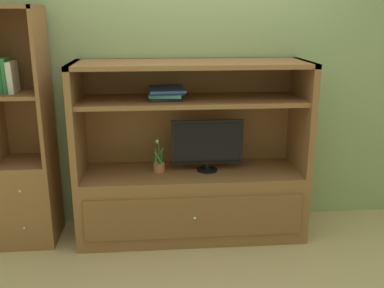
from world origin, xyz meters
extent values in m
plane|color=tan|center=(0.00, 0.00, 0.00)|extent=(8.00, 8.00, 0.00)
cube|color=#8C9E6B|center=(0.00, 0.75, 1.40)|extent=(6.00, 0.10, 2.80)
cube|color=brown|center=(0.00, 0.40, 0.28)|extent=(1.88, 0.59, 0.57)
cube|color=brown|center=(0.00, 0.10, 0.28)|extent=(1.73, 0.02, 0.34)
sphere|color=silver|center=(0.00, 0.08, 0.28)|extent=(0.02, 0.02, 0.02)
cube|color=brown|center=(-0.92, 0.40, 1.02)|extent=(0.05, 0.59, 0.91)
cube|color=brown|center=(0.92, 0.40, 1.02)|extent=(0.05, 0.59, 0.91)
cube|color=brown|center=(0.00, 0.68, 1.02)|extent=(1.88, 0.02, 0.91)
cube|color=brown|center=(0.00, 0.40, 1.46)|extent=(1.88, 0.59, 0.04)
cube|color=brown|center=(0.00, 0.40, 1.16)|extent=(1.78, 0.53, 0.04)
cylinder|color=black|center=(0.13, 0.40, 0.57)|extent=(0.17, 0.17, 0.01)
cylinder|color=black|center=(0.13, 0.40, 0.60)|extent=(0.03, 0.03, 0.05)
cube|color=black|center=(0.13, 0.40, 0.82)|extent=(0.59, 0.02, 0.37)
cube|color=black|center=(0.13, 0.38, 0.82)|extent=(0.55, 0.00, 0.34)
cylinder|color=#B26642|center=(-0.27, 0.40, 0.61)|extent=(0.10, 0.10, 0.08)
cylinder|color=#3D6B33|center=(-0.27, 0.40, 0.75)|extent=(0.01, 0.01, 0.21)
cube|color=#2D7A38|center=(-0.25, 0.40, 0.70)|extent=(0.02, 0.08, 0.12)
cube|color=#2D7A38|center=(-0.28, 0.43, 0.70)|extent=(0.09, 0.02, 0.13)
cube|color=#2D7A38|center=(-0.30, 0.40, 0.70)|extent=(0.02, 0.12, 0.11)
cube|color=#2D7A38|center=(-0.27, 0.38, 0.70)|extent=(0.07, 0.01, 0.11)
sphere|color=silver|center=(-0.28, 0.42, 0.82)|extent=(0.02, 0.02, 0.02)
sphere|color=silver|center=(-0.28, 0.40, 0.83)|extent=(0.03, 0.03, 0.03)
cube|color=black|center=(-0.21, 0.39, 1.20)|extent=(0.26, 0.28, 0.03)
cube|color=teal|center=(-0.20, 0.41, 1.22)|extent=(0.28, 0.35, 0.03)
cube|color=black|center=(-0.20, 0.39, 1.24)|extent=(0.28, 0.31, 0.01)
cube|color=#2D519E|center=(-0.20, 0.41, 1.26)|extent=(0.29, 0.35, 0.02)
cube|color=brown|center=(-1.35, 0.40, 0.35)|extent=(0.43, 0.44, 0.69)
sphere|color=silver|center=(-1.35, 0.17, 0.52)|extent=(0.02, 0.02, 0.02)
sphere|color=silver|center=(-1.35, 0.17, 0.21)|extent=(0.02, 0.02, 0.02)
cube|color=brown|center=(-1.15, 0.40, 1.30)|extent=(0.03, 0.44, 1.20)
cube|color=brown|center=(-1.35, 0.61, 1.30)|extent=(0.43, 0.02, 1.20)
cube|color=brown|center=(-1.35, 0.40, 1.24)|extent=(0.37, 0.40, 0.03)
cube|color=brown|center=(-1.35, 0.40, 1.88)|extent=(0.43, 0.44, 0.03)
cube|color=#338C4C|center=(-1.45, 0.40, 1.38)|extent=(0.02, 0.12, 0.26)
cube|color=#338C4C|center=(-1.42, 0.40, 1.38)|extent=(0.03, 0.14, 0.26)
cube|color=silver|center=(-1.37, 0.40, 1.37)|extent=(0.05, 0.18, 0.24)
camera|label=1|loc=(-0.29, -3.06, 1.83)|focal=41.10mm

